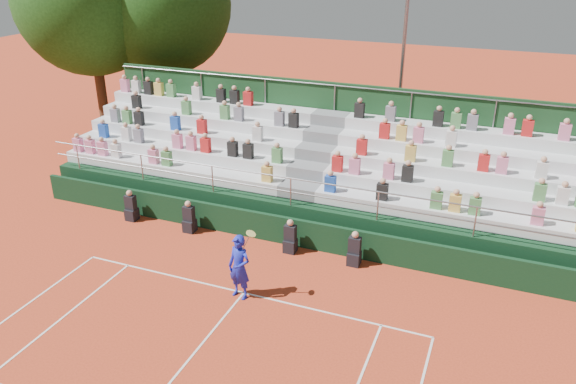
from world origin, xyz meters
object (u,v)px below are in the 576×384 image
at_px(tree_west, 89,2).
at_px(tennis_player, 239,267).
at_px(tree_east, 162,5).
at_px(floodlight_mast, 404,47).

bearing_deg(tree_west, tennis_player, -39.21).
height_order(tennis_player, tree_west, tree_west).
xyz_separation_m(tennis_player, tree_west, (-13.29, 10.84, 5.75)).
distance_m(tree_west, tree_east, 3.49).
relative_size(tree_east, floodlight_mast, 1.07).
bearing_deg(tennis_player, tree_east, 129.22).
xyz_separation_m(tennis_player, floodlight_mast, (1.90, 12.30, 4.33)).
bearing_deg(tree_east, floodlight_mast, -1.43).
distance_m(tennis_player, floodlight_mast, 13.18).
relative_size(tennis_player, floodlight_mast, 0.24).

